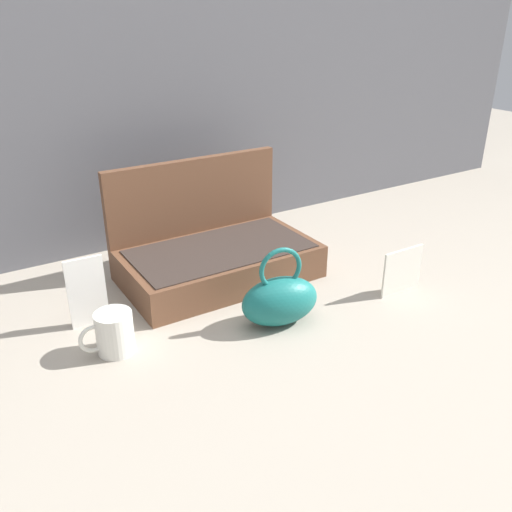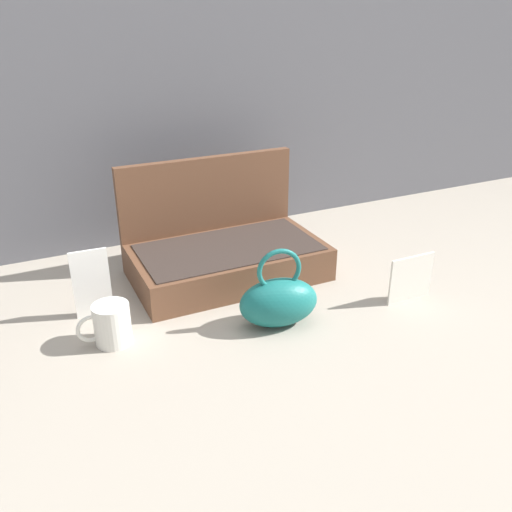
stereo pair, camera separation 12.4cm
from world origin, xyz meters
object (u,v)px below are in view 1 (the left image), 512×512
(open_suitcase, at_px, (215,252))
(coffee_mug, at_px, (114,333))
(info_card_left, at_px, (402,271))
(poster_card_right, at_px, (87,292))
(teal_pouch_handbag, at_px, (280,300))

(open_suitcase, distance_m, coffee_mug, 0.41)
(coffee_mug, height_order, info_card_left, info_card_left)
(open_suitcase, bearing_deg, coffee_mug, -149.40)
(coffee_mug, bearing_deg, poster_card_right, 95.38)
(open_suitcase, relative_size, coffee_mug, 4.32)
(poster_card_right, bearing_deg, info_card_left, -16.98)
(teal_pouch_handbag, distance_m, info_card_left, 0.35)
(open_suitcase, bearing_deg, teal_pouch_handbag, -87.97)
(coffee_mug, bearing_deg, open_suitcase, 30.60)
(info_card_left, relative_size, poster_card_right, 0.75)
(teal_pouch_handbag, xyz_separation_m, info_card_left, (0.35, -0.04, -0.00))
(open_suitcase, bearing_deg, poster_card_right, -168.58)
(teal_pouch_handbag, bearing_deg, open_suitcase, 92.03)
(open_suitcase, distance_m, teal_pouch_handbag, 0.30)
(coffee_mug, relative_size, info_card_left, 0.92)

